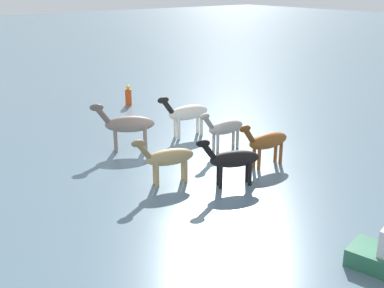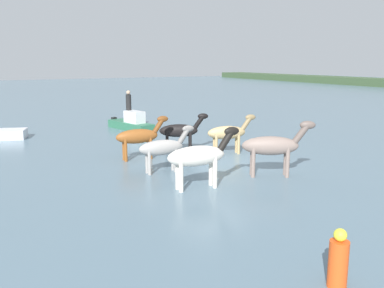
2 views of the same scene
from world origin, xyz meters
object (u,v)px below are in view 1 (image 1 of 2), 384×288
(horse_chestnut_trailing, at_px, (267,141))
(horse_pinto_flank, at_px, (224,128))
(horse_mid_herd, at_px, (187,113))
(horse_lead, at_px, (232,159))
(horse_rear_stallion, at_px, (127,124))
(buoy_channel_marker, at_px, (128,96))
(horse_dark_mare, at_px, (168,158))

(horse_chestnut_trailing, bearing_deg, horse_pinto_flank, -84.64)
(horse_mid_herd, relative_size, horse_lead, 1.16)
(horse_rear_stallion, distance_m, buoy_channel_marker, 7.48)
(horse_dark_mare, xyz_separation_m, horse_pinto_flank, (1.44, -3.85, -0.02))
(buoy_channel_marker, bearing_deg, horse_dark_mare, 156.80)
(horse_pinto_flank, height_order, buoy_channel_marker, horse_pinto_flank)
(horse_rear_stallion, relative_size, horse_chestnut_trailing, 1.06)
(horse_dark_mare, height_order, horse_rear_stallion, horse_rear_stallion)
(horse_pinto_flank, bearing_deg, buoy_channel_marker, -89.62)
(horse_pinto_flank, distance_m, horse_rear_stallion, 4.00)
(horse_lead, height_order, buoy_channel_marker, horse_lead)
(horse_rear_stallion, xyz_separation_m, buoy_channel_marker, (6.44, -3.76, -0.60))
(horse_lead, xyz_separation_m, buoy_channel_marker, (11.72, -2.74, -0.45))
(horse_pinto_flank, relative_size, buoy_channel_marker, 1.93)
(horse_lead, distance_m, horse_pinto_flank, 3.66)
(buoy_channel_marker, bearing_deg, horse_lead, 166.82)
(horse_lead, distance_m, horse_chestnut_trailing, 2.30)
(horse_mid_herd, xyz_separation_m, buoy_channel_marker, (6.44, -0.73, -0.57))
(horse_chestnut_trailing, distance_m, buoy_channel_marker, 11.19)
(horse_lead, height_order, horse_pinto_flank, horse_lead)
(horse_dark_mare, height_order, horse_pinto_flank, horse_dark_mare)
(horse_mid_herd, distance_m, horse_chestnut_trailing, 4.73)
(horse_dark_mare, bearing_deg, horse_mid_herd, -119.90)
(horse_dark_mare, height_order, horse_chestnut_trailing, horse_chestnut_trailing)
(horse_pinto_flank, xyz_separation_m, buoy_channel_marker, (8.79, -0.54, -0.43))
(horse_mid_herd, relative_size, horse_dark_mare, 1.13)
(horse_mid_herd, relative_size, horse_pinto_flank, 1.15)
(horse_pinto_flank, bearing_deg, horse_mid_herd, -81.51)
(horse_mid_herd, relative_size, buoy_channel_marker, 2.23)
(horse_lead, bearing_deg, buoy_channel_marker, -79.82)
(horse_rear_stallion, height_order, horse_chestnut_trailing, horse_rear_stallion)
(buoy_channel_marker, bearing_deg, horse_rear_stallion, 149.70)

